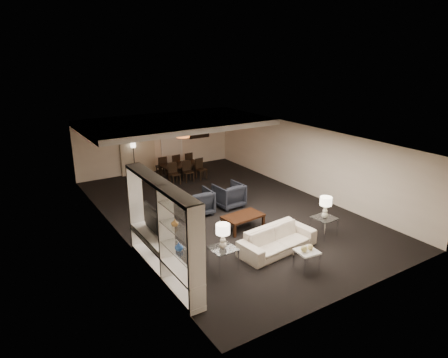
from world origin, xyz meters
TOP-DOWN VIEW (x-y plane):
  - floor at (0.00, 0.00)m, footprint 11.00×11.00m
  - ceiling at (0.00, 0.00)m, footprint 7.00×11.00m
  - wall_back at (0.00, 5.50)m, footprint 7.00×0.02m
  - wall_front at (0.00, -5.50)m, footprint 7.00×0.02m
  - wall_left at (-3.50, 0.00)m, footprint 0.02×11.00m
  - wall_right at (3.50, 0.00)m, footprint 0.02×11.00m
  - ceiling_soffit at (0.00, 3.50)m, footprint 7.00×4.00m
  - curtains at (-0.90, 5.42)m, footprint 1.50×0.12m
  - door at (0.70, 5.47)m, footprint 0.90×0.05m
  - painting at (2.10, 5.46)m, footprint 0.95×0.04m
  - media_unit at (-3.31, -2.60)m, footprint 0.38×3.40m
  - pendant_light at (0.30, 3.50)m, footprint 0.52×0.52m
  - sofa at (-0.27, -3.08)m, footprint 2.26×1.07m
  - coffee_table at (-0.27, -1.48)m, footprint 1.26×0.80m
  - armchair_left at (-0.87, 0.22)m, footprint 0.90×0.92m
  - armchair_right at (0.33, 0.22)m, footprint 0.92×0.94m
  - side_table_left at (-1.97, -3.08)m, footprint 0.61×0.61m
  - side_table_right at (1.43, -3.08)m, footprint 0.64×0.64m
  - table_lamp_left at (-1.97, -3.08)m, footprint 0.35×0.35m
  - table_lamp_right at (1.43, -3.08)m, footprint 0.37×0.37m
  - marble_table at (-0.27, -4.18)m, footprint 0.54×0.54m
  - gold_gourd_a at (-0.37, -4.18)m, footprint 0.16×0.16m
  - gold_gourd_b at (-0.17, -4.18)m, footprint 0.14×0.14m
  - television at (-3.28, -1.82)m, footprint 1.16×0.15m
  - vase_blue at (-3.31, -3.48)m, footprint 0.18×0.18m
  - vase_amber at (-3.31, -3.32)m, footprint 0.16×0.16m
  - floor_speaker at (-3.09, -1.71)m, footprint 0.14×0.14m
  - dining_table at (0.40, 3.97)m, footprint 1.64×0.93m
  - chair_nl at (-0.20, 3.32)m, footprint 0.41×0.41m
  - chair_nm at (0.40, 3.32)m, footprint 0.42×0.42m
  - chair_nr at (1.00, 3.32)m, footprint 0.43×0.43m
  - chair_fl at (-0.20, 4.62)m, footprint 0.40×0.40m
  - chair_fm at (0.40, 4.62)m, footprint 0.42×0.42m
  - chair_fr at (1.00, 4.62)m, footprint 0.42×0.42m
  - floor_lamp at (-1.16, 5.20)m, footprint 0.27×0.27m

SIDE VIEW (x-z plane):
  - floor at x=0.00m, z-range 0.00..0.00m
  - coffee_table at x=-0.27m, z-range 0.00..0.43m
  - marble_table at x=-0.27m, z-range 0.00..0.50m
  - side_table_left at x=-1.97m, z-range 0.00..0.56m
  - side_table_right at x=1.43m, z-range 0.00..0.56m
  - dining_table at x=0.40m, z-range 0.00..0.57m
  - sofa at x=-0.27m, z-range 0.00..0.64m
  - armchair_left at x=-0.87m, z-range 0.00..0.81m
  - armchair_right at x=0.33m, z-range 0.00..0.81m
  - chair_nl at x=-0.20m, z-range 0.00..0.85m
  - chair_nm at x=0.40m, z-range 0.00..0.85m
  - chair_nr at x=1.00m, z-range 0.00..0.85m
  - chair_fl at x=-0.20m, z-range 0.00..0.85m
  - chair_fm at x=0.40m, z-range 0.00..0.85m
  - chair_fr at x=1.00m, z-range 0.00..0.85m
  - gold_gourd_b at x=-0.17m, z-range 0.50..0.64m
  - gold_gourd_a at x=-0.37m, z-range 0.50..0.66m
  - floor_speaker at x=-3.09m, z-range 0.00..1.18m
  - floor_lamp at x=-1.16m, z-range 0.00..1.42m
  - table_lamp_left at x=-1.97m, z-range 0.56..1.18m
  - table_lamp_right at x=1.43m, z-range 0.56..1.18m
  - door at x=0.70m, z-range 0.00..2.10m
  - television at x=-3.28m, z-range 0.75..1.42m
  - vase_blue at x=-3.31m, z-range 1.06..1.25m
  - media_unit at x=-3.31m, z-range 0.00..2.35m
  - curtains at x=-0.90m, z-range 0.00..2.40m
  - wall_back at x=0.00m, z-range 0.00..2.50m
  - wall_front at x=0.00m, z-range 0.00..2.50m
  - wall_left at x=-3.50m, z-range 0.00..2.50m
  - wall_right at x=3.50m, z-range 0.00..2.50m
  - painting at x=2.10m, z-range 1.23..1.88m
  - vase_amber at x=-3.31m, z-range 1.56..1.72m
  - pendant_light at x=0.30m, z-range 1.80..2.04m
  - ceiling_soffit at x=0.00m, z-range 2.30..2.50m
  - ceiling at x=0.00m, z-range 2.49..2.51m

